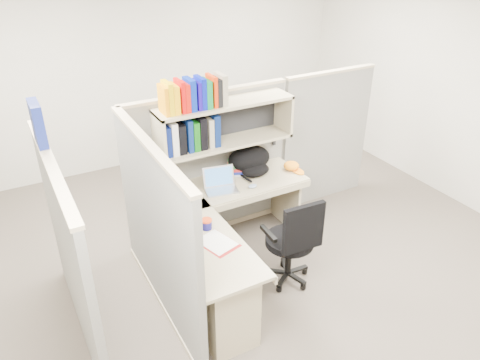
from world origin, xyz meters
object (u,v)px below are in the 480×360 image
laptop (221,181)px  snack_canister (207,224)px  task_chair (291,254)px  desk (226,268)px  backpack (252,161)px

laptop → snack_canister: size_ratio=3.31×
laptop → task_chair: bearing=-54.9°
desk → laptop: laptop is taller
laptop → task_chair: task_chair is taller
desk → backpack: 1.33m
backpack → task_chair: 1.11m
backpack → desk: bearing=-120.6°
laptop → backpack: backpack is taller
laptop → backpack: (0.46, 0.20, 0.03)m
desk → backpack: size_ratio=3.70×
snack_canister → backpack: bearing=39.7°
laptop → backpack: bearing=34.3°
laptop → task_chair: (0.34, -0.77, -0.50)m
desk → laptop: 0.94m
desk → task_chair: size_ratio=1.81×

